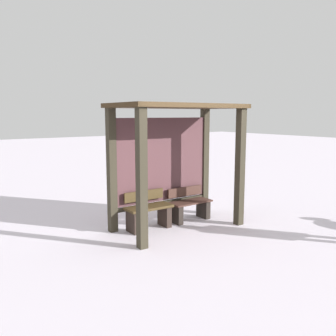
% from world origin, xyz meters
% --- Properties ---
extents(ground_plane, '(60.00, 60.00, 0.00)m').
position_xyz_m(ground_plane, '(0.00, 0.00, 0.00)').
color(ground_plane, silver).
extents(bus_shelter, '(2.61, 1.36, 2.48)m').
position_xyz_m(bus_shelter, '(0.00, 0.21, 1.69)').
color(bus_shelter, '#332E22').
rests_on(bus_shelter, ground).
extents(bench_left_inside, '(0.95, 0.41, 0.76)m').
position_xyz_m(bench_left_inside, '(-0.52, 0.27, 0.34)').
color(bench_left_inside, '#43331B').
rests_on(bench_left_inside, ground).
extents(bench_center_inside, '(0.95, 0.41, 0.71)m').
position_xyz_m(bench_center_inside, '(0.52, 0.28, 0.30)').
color(bench_center_inside, '#452B23').
rests_on(bench_center_inside, ground).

